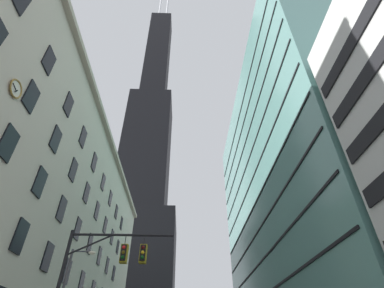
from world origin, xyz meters
name	(u,v)px	position (x,y,z in m)	size (l,w,h in m)	color
station_building	(30,229)	(-18.11, 22.13, 13.87)	(14.90, 56.27, 27.78)	beige
dark_skyscraper	(143,178)	(-15.61, 84.72, 56.93)	(26.49, 26.49, 197.73)	black
glass_office_midrise	(310,191)	(20.75, 29.26, 23.25)	(19.60, 49.56, 46.50)	slate
traffic_signal_mast	(105,271)	(-4.16, 5.54, 5.49)	(6.27, 0.63, 7.60)	black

